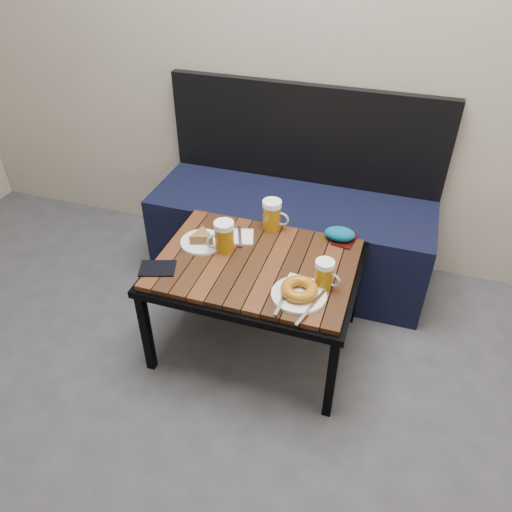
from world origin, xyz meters
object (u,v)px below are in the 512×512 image
(passport_burgundy, at_px, (345,240))
(knit_pouch, at_px, (340,234))
(beer_mug_left, at_px, (224,236))
(bench, at_px, (291,227))
(beer_mug_centre, at_px, (272,215))
(plate_pie, at_px, (202,239))
(plate_bagel, at_px, (299,292))
(passport_navy, at_px, (157,268))
(cafe_table, at_px, (256,270))
(beer_mug_right, at_px, (325,274))

(passport_burgundy, height_order, knit_pouch, knit_pouch)
(beer_mug_left, xyz_separation_m, knit_pouch, (0.45, 0.22, -0.04))
(bench, height_order, beer_mug_centre, bench)
(plate_pie, distance_m, plate_bagel, 0.52)
(passport_navy, distance_m, knit_pouch, 0.78)
(plate_pie, bearing_deg, bench, 63.40)
(plate_pie, bearing_deg, plate_bagel, -23.21)
(passport_navy, relative_size, knit_pouch, 1.07)
(cafe_table, bearing_deg, passport_burgundy, 39.27)
(bench, relative_size, passport_navy, 9.95)
(bench, xyz_separation_m, knit_pouch, (0.29, -0.32, 0.23))
(beer_mug_centre, bearing_deg, beer_mug_left, -117.54)
(cafe_table, xyz_separation_m, plate_pie, (-0.26, 0.05, 0.06))
(beer_mug_right, distance_m, plate_bagel, 0.12)
(beer_mug_centre, xyz_separation_m, knit_pouch, (0.30, 0.00, -0.04))
(bench, bearing_deg, cafe_table, -90.49)
(cafe_table, relative_size, beer_mug_left, 6.24)
(beer_mug_right, relative_size, knit_pouch, 0.89)
(passport_navy, bearing_deg, beer_mug_centre, 122.32)
(beer_mug_left, relative_size, plate_pie, 0.72)
(bench, xyz_separation_m, cafe_table, (-0.00, -0.58, 0.16))
(beer_mug_centre, distance_m, plate_pie, 0.33)
(bench, height_order, beer_mug_left, bench)
(plate_pie, relative_size, passport_navy, 1.32)
(bench, distance_m, passport_navy, 0.85)
(beer_mug_centre, bearing_deg, cafe_table, -82.75)
(bench, relative_size, cafe_table, 1.67)
(plate_pie, bearing_deg, passport_burgundy, 19.95)
(beer_mug_centre, relative_size, passport_burgundy, 1.14)
(bench, distance_m, knit_pouch, 0.49)
(beer_mug_left, xyz_separation_m, passport_burgundy, (0.47, 0.22, -0.06))
(knit_pouch, bearing_deg, passport_navy, -146.78)
(plate_pie, height_order, plate_bagel, plate_bagel)
(plate_bagel, bearing_deg, knit_pouch, 79.58)
(cafe_table, height_order, knit_pouch, knit_pouch)
(beer_mug_right, distance_m, plate_pie, 0.57)
(cafe_table, bearing_deg, passport_navy, -154.91)
(beer_mug_right, distance_m, knit_pouch, 0.33)
(beer_mug_left, distance_m, plate_pie, 0.12)
(knit_pouch, bearing_deg, plate_bagel, -100.42)
(passport_navy, height_order, passport_burgundy, passport_navy)
(plate_pie, bearing_deg, beer_mug_centre, 39.88)
(beer_mug_right, height_order, passport_navy, beer_mug_right)
(cafe_table, distance_m, passport_navy, 0.40)
(bench, height_order, passport_navy, bench)
(beer_mug_centre, height_order, passport_burgundy, beer_mug_centre)
(cafe_table, distance_m, beer_mug_left, 0.19)
(passport_navy, bearing_deg, knit_pouch, 104.91)
(beer_mug_centre, bearing_deg, plate_pie, -134.76)
(beer_mug_left, relative_size, passport_burgundy, 1.13)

